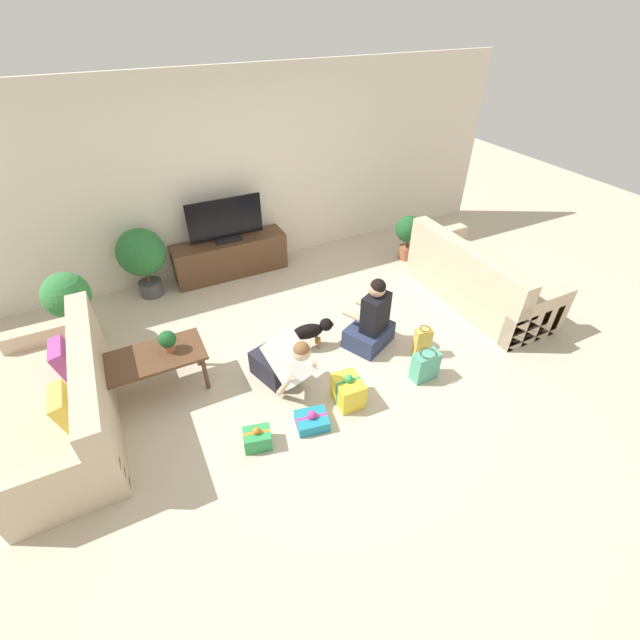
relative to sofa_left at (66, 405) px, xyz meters
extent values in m
plane|color=beige|center=(2.41, -0.32, -0.30)|extent=(16.00, 16.00, 0.00)
cube|color=silver|center=(2.41, 2.31, 1.00)|extent=(8.40, 0.06, 2.60)
cube|color=#C6B293|center=(-0.05, 0.00, -0.09)|extent=(0.87, 1.96, 0.42)
cube|color=#C6B293|center=(0.28, 0.00, 0.33)|extent=(0.20, 1.96, 0.42)
cube|color=#C6B293|center=(-0.05, 0.90, 0.00)|extent=(0.87, 0.16, 0.60)
cube|color=#C6B293|center=(-0.05, -0.90, 0.00)|extent=(0.87, 0.16, 0.60)
cube|color=#9E4293|center=(0.08, 0.33, 0.28)|extent=(0.18, 0.34, 0.32)
cube|color=#EACC4C|center=(0.08, -0.33, 0.28)|extent=(0.18, 0.34, 0.32)
cube|color=#C6B293|center=(4.87, -0.05, -0.09)|extent=(0.87, 1.96, 0.42)
cube|color=#C6B293|center=(4.54, -0.05, 0.33)|extent=(0.20, 1.96, 0.42)
cube|color=#C6B293|center=(4.87, -0.95, 0.00)|extent=(0.87, 0.16, 0.60)
cube|color=#C6B293|center=(4.87, 0.85, 0.00)|extent=(0.87, 0.16, 0.60)
cube|color=#E5566B|center=(4.74, -0.05, 0.28)|extent=(0.18, 0.34, 0.32)
cube|color=brown|center=(0.80, 0.13, 0.15)|extent=(1.02, 0.51, 0.03)
cylinder|color=brown|center=(0.34, -0.06, -0.08)|extent=(0.04, 0.04, 0.43)
cylinder|color=brown|center=(1.25, -0.06, -0.08)|extent=(0.04, 0.04, 0.43)
cylinder|color=brown|center=(0.34, 0.33, -0.08)|extent=(0.04, 0.04, 0.43)
cylinder|color=brown|center=(1.25, 0.33, -0.08)|extent=(0.04, 0.04, 0.43)
cube|color=brown|center=(2.16, 2.03, -0.03)|extent=(1.58, 0.40, 0.53)
cube|color=black|center=(2.16, 2.03, 0.26)|extent=(0.36, 0.20, 0.05)
cube|color=black|center=(2.16, 2.03, 0.56)|extent=(1.02, 0.03, 0.54)
cylinder|color=#A36042|center=(4.67, 1.28, -0.20)|extent=(0.22, 0.22, 0.20)
cylinder|color=brown|center=(4.67, 1.28, -0.04)|extent=(0.04, 0.04, 0.12)
sphere|color=#1E5628|center=(4.67, 1.28, 0.19)|extent=(0.40, 0.40, 0.40)
cylinder|color=#4C4C51|center=(1.02, 1.98, -0.20)|extent=(0.30, 0.30, 0.20)
cylinder|color=brown|center=(1.02, 1.98, 0.00)|extent=(0.05, 0.05, 0.18)
sphere|color=#286B33|center=(1.02, 1.98, 0.34)|extent=(0.60, 0.60, 0.60)
cylinder|color=#4C4C51|center=(0.15, 1.33, -0.16)|extent=(0.22, 0.22, 0.28)
cylinder|color=brown|center=(0.15, 1.33, 0.06)|extent=(0.04, 0.04, 0.15)
sphere|color=#337F3D|center=(0.15, 1.33, 0.35)|extent=(0.50, 0.50, 0.50)
cube|color=#23232D|center=(1.91, -0.20, -0.16)|extent=(0.41, 0.51, 0.28)
cube|color=white|center=(2.00, -0.47, 0.14)|extent=(0.46, 0.58, 0.47)
sphere|color=beige|center=(2.06, -0.65, 0.35)|extent=(0.17, 0.17, 0.17)
sphere|color=brown|center=(2.06, -0.65, 0.38)|extent=(0.16, 0.16, 0.16)
cylinder|color=beige|center=(1.89, -0.61, -0.05)|extent=(0.14, 0.28, 0.41)
cylinder|color=beige|center=(2.17, -0.52, -0.05)|extent=(0.14, 0.28, 0.41)
cube|color=#283351|center=(3.11, -0.18, -0.18)|extent=(0.64, 0.58, 0.24)
cube|color=black|center=(3.13, -0.24, 0.17)|extent=(0.37, 0.32, 0.45)
sphere|color=tan|center=(3.13, -0.23, 0.48)|extent=(0.19, 0.19, 0.19)
sphere|color=black|center=(3.13, -0.24, 0.51)|extent=(0.17, 0.17, 0.17)
cylinder|color=tan|center=(3.16, 0.00, 0.10)|extent=(0.16, 0.26, 0.06)
cylinder|color=tan|center=(2.93, -0.11, 0.10)|extent=(0.16, 0.26, 0.06)
ellipsoid|color=black|center=(2.44, 0.05, -0.06)|extent=(0.38, 0.20, 0.17)
sphere|color=black|center=(2.66, 0.02, -0.02)|extent=(0.15, 0.15, 0.15)
sphere|color=olive|center=(2.72, 0.02, -0.03)|extent=(0.07, 0.07, 0.07)
cylinder|color=black|center=(2.23, 0.08, -0.03)|extent=(0.10, 0.04, 0.11)
cylinder|color=olive|center=(2.55, -0.01, -0.22)|extent=(0.04, 0.04, 0.15)
cylinder|color=olive|center=(2.56, 0.09, -0.22)|extent=(0.04, 0.04, 0.15)
cylinder|color=olive|center=(2.32, 0.02, -0.22)|extent=(0.04, 0.04, 0.15)
cylinder|color=olive|center=(2.33, 0.12, -0.22)|extent=(0.04, 0.04, 0.15)
cube|color=yellow|center=(2.45, -0.86, -0.15)|extent=(0.27, 0.33, 0.29)
cube|color=#2D934C|center=(2.45, -0.86, -0.15)|extent=(0.25, 0.04, 0.29)
sphere|color=#2D934C|center=(2.45, -0.86, 0.01)|extent=(0.09, 0.09, 0.09)
cube|color=#2D934C|center=(1.47, -0.95, -0.21)|extent=(0.28, 0.24, 0.17)
cube|color=orange|center=(1.47, -0.95, -0.21)|extent=(0.25, 0.09, 0.17)
sphere|color=orange|center=(1.47, -0.95, -0.10)|extent=(0.07, 0.07, 0.07)
cube|color=teal|center=(2.00, -0.97, -0.24)|extent=(0.34, 0.30, 0.11)
cube|color=#CC3389|center=(2.00, -0.97, -0.24)|extent=(0.30, 0.09, 0.11)
sphere|color=#CC3389|center=(2.00, -0.97, -0.16)|extent=(0.09, 0.09, 0.09)
cube|color=#4CA384|center=(3.34, -0.93, -0.13)|extent=(0.27, 0.15, 0.33)
torus|color=#4C3823|center=(3.34, -0.93, 0.05)|extent=(0.18, 0.18, 0.01)
cube|color=#E5B74C|center=(3.53, -0.62, -0.12)|extent=(0.20, 0.13, 0.36)
torus|color=#4C3823|center=(3.53, -0.62, 0.08)|extent=(0.14, 0.14, 0.01)
cylinder|color=#A36042|center=(0.99, 0.15, 0.20)|extent=(0.11, 0.11, 0.07)
sphere|color=#1E5628|center=(0.99, 0.15, 0.30)|extent=(0.17, 0.17, 0.17)
camera|label=1|loc=(0.91, -3.34, 2.97)|focal=24.00mm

